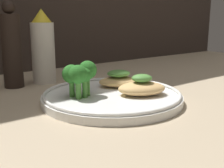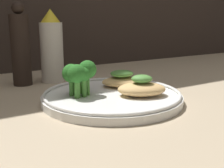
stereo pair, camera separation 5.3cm
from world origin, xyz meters
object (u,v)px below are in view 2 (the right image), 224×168
broccoli_bunch (79,74)px  sauce_bottle (52,48)px  pepper_grinder (21,48)px  plate (112,96)px

broccoli_bunch → sauce_bottle: bearing=83.3°
broccoli_bunch → sauce_bottle: sauce_bottle is taller
sauce_bottle → pepper_grinder: 7.53cm
broccoli_bunch → sauce_bottle: 21.03cm
broccoli_bunch → sauce_bottle: size_ratio=0.37×
plate → sauce_bottle: bearing=98.1°
plate → sauce_bottle: size_ratio=1.50×
pepper_grinder → sauce_bottle: bearing=0.0°
pepper_grinder → broccoli_bunch: bearing=-76.1°
sauce_bottle → pepper_grinder: pepper_grinder is taller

